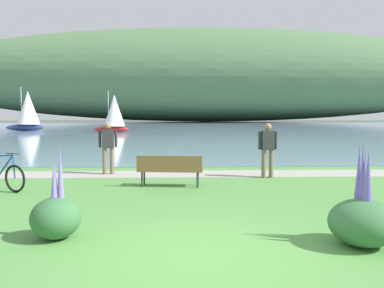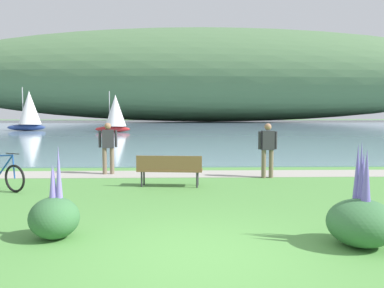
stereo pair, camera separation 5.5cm
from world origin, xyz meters
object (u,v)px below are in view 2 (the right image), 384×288
(person_at_shoreline, at_px, (108,145))
(sailboat_nearest_to_shore, at_px, (115,113))
(person_on_the_grass, at_px, (268,147))
(park_bench_near_camera, at_px, (170,168))
(bicycle_leaning_near_bench, at_px, (1,176))
(sailboat_mid_bay, at_px, (29,110))

(person_at_shoreline, relative_size, sailboat_nearest_to_shore, 0.42)
(sailboat_nearest_to_shore, bearing_deg, person_on_the_grass, -71.58)
(park_bench_near_camera, xyz_separation_m, bicycle_leaning_near_bench, (-4.42, -0.41, -0.12))
(bicycle_leaning_near_bench, bearing_deg, park_bench_near_camera, 5.34)
(sailboat_nearest_to_shore, distance_m, sailboat_mid_bay, 10.34)
(sailboat_mid_bay, bearing_deg, person_at_shoreline, -65.53)
(person_on_the_grass, relative_size, sailboat_mid_bay, 0.37)
(park_bench_near_camera, xyz_separation_m, sailboat_nearest_to_shore, (-6.12, 28.90, 1.42))
(park_bench_near_camera, xyz_separation_m, sailboat_mid_bay, (-15.82, 32.46, 1.69))
(person_at_shoreline, distance_m, person_on_the_grass, 5.18)
(person_at_shoreline, xyz_separation_m, person_on_the_grass, (5.11, -0.84, 0.00))
(bicycle_leaning_near_bench, distance_m, person_on_the_grass, 7.69)
(person_at_shoreline, xyz_separation_m, sailboat_nearest_to_shore, (-4.04, 26.64, 0.96))
(park_bench_near_camera, height_order, bicycle_leaning_near_bench, bicycle_leaning_near_bench)
(bicycle_leaning_near_bench, distance_m, sailboat_mid_bay, 34.84)
(sailboat_nearest_to_shore, bearing_deg, bicycle_leaning_near_bench, -86.67)
(person_on_the_grass, distance_m, sailboat_nearest_to_shore, 28.98)
(person_on_the_grass, height_order, sailboat_mid_bay, sailboat_mid_bay)
(park_bench_near_camera, relative_size, person_at_shoreline, 1.08)
(person_on_the_grass, xyz_separation_m, sailboat_nearest_to_shore, (-9.15, 27.48, 0.96))
(park_bench_near_camera, xyz_separation_m, person_at_shoreline, (-2.08, 2.27, 0.46))
(bicycle_leaning_near_bench, xyz_separation_m, sailboat_mid_bay, (-11.41, 32.88, 1.81))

